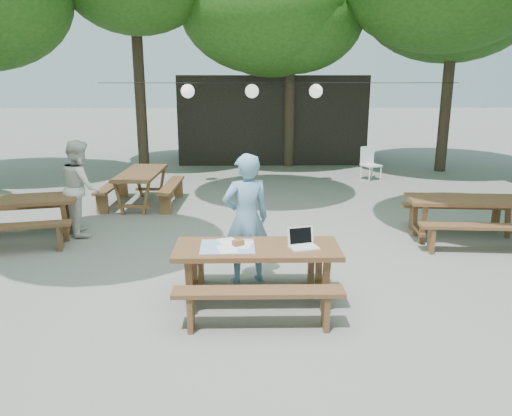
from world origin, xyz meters
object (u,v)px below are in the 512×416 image
object	(u,v)px
main_picnic_table	(257,275)
picnic_table_nw	(17,219)
second_person	(81,187)
woman	(246,219)
plastic_chair	(370,170)

from	to	relation	value
main_picnic_table	picnic_table_nw	distance (m)	4.78
main_picnic_table	second_person	size ratio (longest dim) A/B	1.18
main_picnic_table	woman	distance (m)	0.89
second_person	plastic_chair	bearing A→B (deg)	-74.70
main_picnic_table	picnic_table_nw	bearing A→B (deg)	147.92
picnic_table_nw	plastic_chair	bearing A→B (deg)	22.22
second_person	woman	bearing A→B (deg)	-149.03
plastic_chair	picnic_table_nw	bearing A→B (deg)	-168.92
main_picnic_table	picnic_table_nw	xyz separation A→B (m)	(-4.05, 2.54, 0.00)
picnic_table_nw	second_person	bearing A→B (deg)	11.20
picnic_table_nw	main_picnic_table	bearing A→B (deg)	-45.11
main_picnic_table	woman	size ratio (longest dim) A/B	1.12
picnic_table_nw	second_person	world-z (taller)	second_person
picnic_table_nw	plastic_chair	world-z (taller)	plastic_chair
second_person	plastic_chair	distance (m)	7.94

